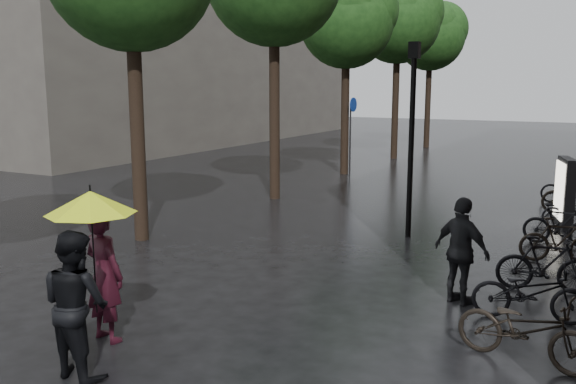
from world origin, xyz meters
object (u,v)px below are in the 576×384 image
Objects in this scene: parked_bicycles at (562,227)px; lamp_post at (412,121)px; ad_lightbox at (565,192)px; pedestrian_walking at (462,251)px; person_black at (76,304)px; person_burgundy at (104,275)px.

lamp_post reaches higher than parked_bicycles.
parked_bicycles is at bearing 11.21° from lamp_post.
parked_bicycles is at bearing -101.95° from ad_lightbox.
parked_bicycles is at bearing -79.65° from pedestrian_walking.
person_black is 1.04× the size of pedestrian_walking.
person_black reaches higher than parked_bicycles.
ad_lightbox is (1.07, 6.84, -0.01)m from pedestrian_walking.
person_burgundy is at bearing -131.30° from ad_lightbox.
person_burgundy reaches higher than ad_lightbox.
person_burgundy is at bearing -57.47° from person_black.
pedestrian_walking is 4.82m from parked_bicycles.
person_black is 1.05× the size of ad_lightbox.
parked_bicycles is (5.29, 8.46, -0.48)m from person_burgundy.
person_burgundy reaches higher than person_black.
ad_lightbox is at bearing 42.04° from lamp_post.
pedestrian_walking is at bearing -127.89° from person_burgundy.
person_burgundy is 1.06m from person_black.
person_burgundy is 0.13× the size of parked_bicycles.
person_black is at bearing -117.14° from parked_bicycles.
parked_bicycles is (1.21, 4.65, -0.42)m from pedestrian_walking.
person_black is at bearing 125.12° from person_burgundy.
person_black is 0.41× the size of lamp_post.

